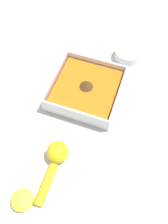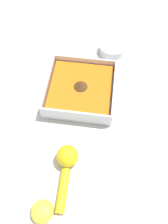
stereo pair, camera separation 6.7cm
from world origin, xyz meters
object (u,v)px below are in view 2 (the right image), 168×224
Objects in this scene: square_dish at (81,90)px; spice_bowl at (112,49)px; lemon_half at (42,212)px; lemon_squeezer at (66,163)px.

square_dish reaches higher than spice_bowl.
lemon_half is (-0.58, 0.14, -0.00)m from spice_bowl.
square_dish is at bearing -2.01° from lemon_squeezer.
lemon_squeezer is at bearing 178.98° from square_dish.
square_dish is 3.73× the size of lemon_half.
lemon_squeezer is 3.00× the size of lemon_half.
lemon_half is (-0.37, 0.05, -0.01)m from square_dish.
square_dish and lemon_squeezer have the same top height.
lemon_squeezer reaches higher than lemon_half.
lemon_half is at bearing 166.88° from spice_bowl.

